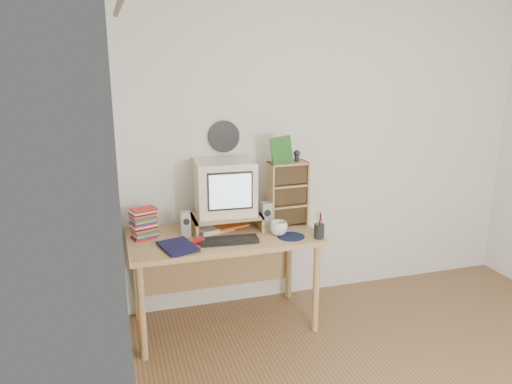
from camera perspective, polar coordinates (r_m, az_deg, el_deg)
back_wall at (r=4.28m, az=8.54°, el=4.51°), size 3.50×0.00×3.50m
left_wall at (r=2.20m, az=-14.25°, el=-6.34°), size 0.00×3.50×3.50m
curtain at (r=2.68m, az=-13.79°, el=-4.58°), size 0.00×2.20×2.20m
wall_disc at (r=3.93m, az=-3.69°, el=6.34°), size 0.25×0.02×0.25m
desk at (r=3.85m, az=-3.96°, el=-6.45°), size 1.40×0.70×0.75m
monitor_riser at (r=3.82m, az=-3.42°, el=-2.99°), size 0.52×0.30×0.12m
crt_monitor at (r=3.80m, az=-3.57°, el=0.55°), size 0.46×0.46×0.41m
speaker_left at (r=3.72m, az=-8.03°, el=-3.61°), size 0.08×0.08×0.19m
speaker_right at (r=3.84m, az=1.13°, el=-2.68°), size 0.08×0.08×0.21m
keyboard at (r=3.59m, az=-3.10°, el=-5.55°), size 0.43×0.17×0.03m
dvd_stack at (r=3.72m, az=-12.68°, el=-3.41°), size 0.20×0.17×0.24m
cd_rack at (r=3.90m, az=3.61°, el=-0.19°), size 0.31×0.17×0.50m
mug at (r=3.72m, az=2.61°, el=-4.17°), size 0.17×0.17×0.10m
diary at (r=3.48m, az=-10.58°, el=-6.28°), size 0.30×0.26×0.05m
mousepad at (r=3.70m, az=4.01°, el=-5.10°), size 0.24×0.24×0.00m
pen_cup at (r=3.67m, az=7.23°, el=-4.15°), size 0.08×0.08×0.15m
papers at (r=3.85m, az=-4.18°, el=-4.01°), size 0.31×0.26×0.04m
red_box at (r=3.58m, az=-6.52°, el=-5.57°), size 0.09×0.07×0.04m
game_box at (r=3.78m, az=2.92°, el=4.81°), size 0.16×0.05×0.20m
webcam at (r=3.85m, az=4.68°, el=4.15°), size 0.06×0.06×0.09m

